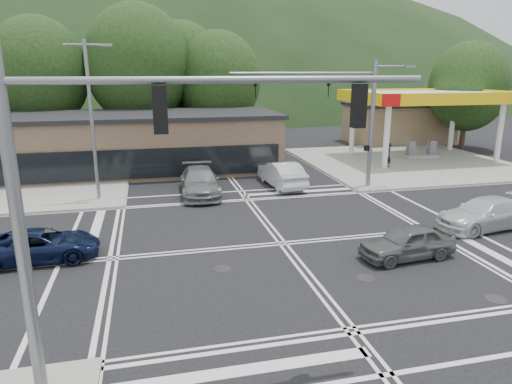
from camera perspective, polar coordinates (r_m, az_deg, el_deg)
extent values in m
plane|color=black|center=(20.25, 3.32, -6.44)|extent=(120.00, 120.00, 0.00)
cube|color=gray|center=(39.54, 18.17, 3.61)|extent=(16.00, 16.00, 0.15)
cube|color=gray|center=(35.15, -28.71, 1.14)|extent=(16.00, 16.00, 0.15)
cylinder|color=silver|center=(35.94, 16.01, 6.63)|extent=(0.44, 0.44, 5.00)
cylinder|color=silver|center=(41.24, 11.97, 7.90)|extent=(0.44, 0.44, 5.00)
cylinder|color=silver|center=(41.73, 28.19, 6.53)|extent=(0.44, 0.44, 5.00)
cylinder|color=silver|center=(46.36, 23.34, 7.76)|extent=(0.44, 0.44, 5.00)
cube|color=silver|center=(40.83, 20.50, 11.17)|extent=(12.00, 8.00, 0.60)
cube|color=yellow|center=(37.56, 23.88, 10.58)|extent=(12.20, 0.25, 0.90)
cube|color=yellow|center=(44.22, 17.61, 11.64)|extent=(12.20, 0.25, 0.90)
cube|color=yellow|center=(37.86, 12.75, 11.50)|extent=(0.25, 8.20, 0.90)
cube|color=yellow|center=(44.42, 27.08, 10.73)|extent=(0.25, 8.20, 0.90)
cube|color=red|center=(34.42, 16.55, 10.94)|extent=(1.40, 0.12, 0.90)
cube|color=gray|center=(41.40, 19.86, 4.20)|extent=(3.00, 1.00, 0.30)
cube|color=slate|center=(40.75, 18.76, 5.14)|extent=(0.60, 0.50, 1.30)
cube|color=slate|center=(41.84, 21.10, 5.17)|extent=(0.60, 0.50, 1.30)
cube|color=#846B4F|center=(50.30, 17.38, 8.09)|extent=(10.00, 6.00, 3.80)
cube|color=brown|center=(35.54, -17.33, 5.62)|extent=(24.00, 8.00, 4.00)
ellipsoid|color=black|center=(108.42, -10.58, 10.89)|extent=(252.00, 126.00, 140.00)
cylinder|color=#382619|center=(43.18, -24.81, 7.05)|extent=(0.50, 0.50, 4.84)
ellipsoid|color=black|center=(42.89, -25.52, 13.30)|extent=(8.00, 8.00, 9.20)
cylinder|color=#382619|center=(42.30, -14.10, 8.14)|extent=(0.50, 0.50, 5.28)
ellipsoid|color=black|center=(42.03, -14.56, 15.13)|extent=(9.00, 9.00, 10.35)
cylinder|color=#382619|center=(42.84, -4.58, 8.03)|extent=(0.50, 0.50, 4.40)
ellipsoid|color=black|center=(42.53, -4.70, 13.78)|extent=(7.60, 7.60, 8.74)
cylinder|color=#382619|center=(46.43, -9.06, 8.70)|extent=(0.50, 0.50, 4.84)
ellipsoid|color=black|center=(46.16, -9.31, 14.55)|extent=(8.40, 8.40, 9.66)
cylinder|color=#382619|center=(48.41, 24.50, 7.28)|extent=(0.50, 0.50, 3.96)
ellipsoid|color=black|center=(48.13, 25.01, 11.83)|extent=(7.20, 7.20, 8.28)
cylinder|color=slate|center=(27.36, -19.81, 8.07)|extent=(0.20, 0.20, 9.00)
cylinder|color=slate|center=(27.23, -20.62, 16.86)|extent=(2.20, 0.12, 0.12)
cube|color=slate|center=(27.13, -18.22, 17.07)|extent=(0.60, 0.25, 0.15)
cylinder|color=slate|center=(29.77, 14.25, 8.02)|extent=(0.28, 0.28, 8.00)
cylinder|color=slate|center=(27.79, 6.14, 14.54)|extent=(9.00, 0.16, 0.16)
imported|color=black|center=(28.34, 9.03, 12.63)|extent=(0.16, 0.20, 1.00)
imported|color=black|center=(26.97, -0.09, 12.70)|extent=(0.16, 0.20, 1.00)
cylinder|color=slate|center=(30.15, 16.80, 14.80)|extent=(2.40, 0.12, 0.12)
cube|color=slate|center=(30.71, 18.64, 14.66)|extent=(0.70, 0.30, 0.15)
cube|color=black|center=(29.85, 13.65, 5.36)|extent=(0.25, 0.30, 0.35)
cylinder|color=slate|center=(10.76, -27.37, -5.19)|extent=(0.28, 0.28, 8.00)
cylinder|color=slate|center=(9.99, -3.23, 13.82)|extent=(9.00, 0.16, 0.16)
cube|color=black|center=(9.87, -11.92, 10.02)|extent=(0.30, 0.25, 1.00)
cube|color=black|center=(10.95, 12.73, 10.45)|extent=(0.30, 0.25, 1.00)
imported|color=black|center=(20.23, -25.37, -6.04)|extent=(4.62, 2.27, 1.26)
imported|color=#545759|center=(19.49, 18.39, -5.96)|extent=(4.10, 1.97, 1.35)
imported|color=silver|center=(24.48, 26.72, -2.45)|extent=(5.23, 2.65, 1.46)
imported|color=silver|center=(29.82, 3.23, 2.27)|extent=(2.14, 5.11, 1.64)
imported|color=#B2B2AE|center=(37.38, 0.30, 4.75)|extent=(2.22, 4.42, 1.44)
imported|color=slate|center=(27.98, -7.04, 1.29)|extent=(2.52, 5.66, 1.61)
imported|color=black|center=(36.26, 16.14, 4.43)|extent=(0.82, 0.75, 1.89)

